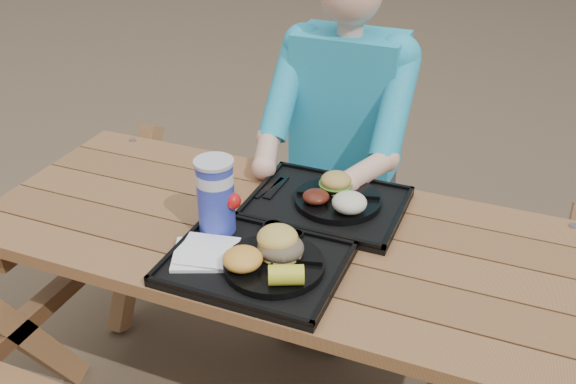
% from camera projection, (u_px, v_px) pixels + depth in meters
% --- Properties ---
extents(picnic_table, '(1.80, 1.49, 0.75)m').
position_uv_depth(picnic_table, '(288.00, 331.00, 2.01)').
color(picnic_table, '#999999').
rests_on(picnic_table, ground).
extents(tray_near, '(0.45, 0.35, 0.02)m').
position_uv_depth(tray_near, '(256.00, 265.00, 1.67)').
color(tray_near, black).
rests_on(tray_near, picnic_table).
extents(tray_far, '(0.45, 0.35, 0.02)m').
position_uv_depth(tray_far, '(327.00, 205.00, 1.92)').
color(tray_far, black).
rests_on(tray_far, picnic_table).
extents(plate_near, '(0.26, 0.26, 0.02)m').
position_uv_depth(plate_near, '(274.00, 265.00, 1.63)').
color(plate_near, black).
rests_on(plate_near, tray_near).
extents(plate_far, '(0.26, 0.26, 0.02)m').
position_uv_depth(plate_far, '(338.00, 200.00, 1.91)').
color(plate_far, black).
rests_on(plate_far, tray_far).
extents(napkin_stack, '(0.20, 0.20, 0.02)m').
position_uv_depth(napkin_stack, '(202.00, 253.00, 1.68)').
color(napkin_stack, white).
rests_on(napkin_stack, tray_near).
extents(soda_cup, '(0.10, 0.10, 0.21)m').
position_uv_depth(soda_cup, '(216.00, 197.00, 1.74)').
color(soda_cup, '#1626AA').
rests_on(soda_cup, tray_near).
extents(condiment_bbq, '(0.06, 0.06, 0.03)m').
position_uv_depth(condiment_bbq, '(273.00, 230.00, 1.76)').
color(condiment_bbq, '#330506').
rests_on(condiment_bbq, tray_near).
extents(condiment_mustard, '(0.04, 0.04, 0.03)m').
position_uv_depth(condiment_mustard, '(295.00, 237.00, 1.74)').
color(condiment_mustard, gold).
rests_on(condiment_mustard, tray_near).
extents(sandwich, '(0.11, 0.11, 0.12)m').
position_uv_depth(sandwich, '(281.00, 236.00, 1.62)').
color(sandwich, gold).
rests_on(sandwich, plate_near).
extents(mac_cheese, '(0.10, 0.10, 0.05)m').
position_uv_depth(mac_cheese, '(243.00, 259.00, 1.60)').
color(mac_cheese, gold).
rests_on(mac_cheese, plate_near).
extents(corn_cob, '(0.11, 0.11, 0.05)m').
position_uv_depth(corn_cob, '(286.00, 275.00, 1.54)').
color(corn_cob, yellow).
rests_on(corn_cob, plate_near).
extents(cutlery_far, '(0.03, 0.15, 0.01)m').
position_uv_depth(cutlery_far, '(276.00, 187.00, 1.99)').
color(cutlery_far, black).
rests_on(cutlery_far, tray_far).
extents(burger, '(0.10, 0.10, 0.09)m').
position_uv_depth(burger, '(336.00, 177.00, 1.92)').
color(burger, '#C19544').
rests_on(burger, plate_far).
extents(baked_beans, '(0.08, 0.08, 0.04)m').
position_uv_depth(baked_beans, '(316.00, 197.00, 1.87)').
color(baked_beans, '#561C11').
rests_on(baked_beans, plate_far).
extents(potato_salad, '(0.10, 0.10, 0.06)m').
position_uv_depth(potato_salad, '(349.00, 203.00, 1.83)').
color(potato_salad, beige).
rests_on(potato_salad, plate_far).
extents(diner, '(0.48, 0.84, 1.28)m').
position_uv_depth(diner, '(344.00, 162.00, 2.43)').
color(diner, '#1A9BB7').
rests_on(diner, ground).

